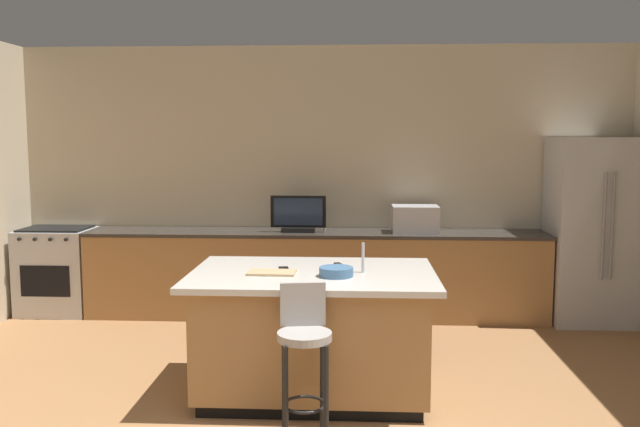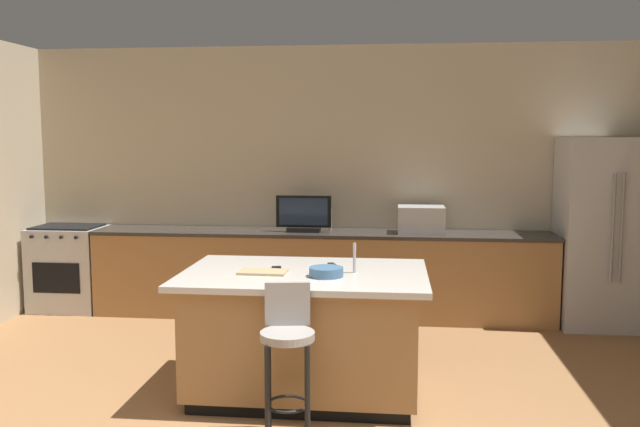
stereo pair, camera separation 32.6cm
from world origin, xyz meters
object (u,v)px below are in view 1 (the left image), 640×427
at_px(refrigerator, 594,231).
at_px(range_oven, 58,270).
at_px(microwave, 415,219).
at_px(tv_monitor, 298,215).
at_px(bar_stool_center, 304,349).
at_px(fruit_bowl, 336,272).
at_px(cell_phone, 284,269).
at_px(kitchen_island, 313,332).
at_px(cutting_board, 272,273).
at_px(tv_remote, 340,266).

bearing_deg(refrigerator, range_oven, 179.51).
bearing_deg(microwave, tv_monitor, -177.58).
xyz_separation_m(bar_stool_center, fruit_bowl, (0.18, 0.63, 0.36)).
bearing_deg(cell_phone, range_oven, 131.74).
bearing_deg(range_oven, kitchen_island, -36.68).
bearing_deg(range_oven, cutting_board, -40.73).
xyz_separation_m(tv_monitor, cutting_board, (-0.00, -2.22, -0.16)).
bearing_deg(kitchen_island, cell_phone, 159.83).
relative_size(tv_monitor, cutting_board, 1.69).
xyz_separation_m(range_oven, microwave, (3.86, 0.00, 0.59)).
relative_size(kitchen_island, refrigerator, 0.94).
distance_m(range_oven, fruit_bowl, 3.91).
bearing_deg(tv_monitor, bar_stool_center, -84.43).
distance_m(kitchen_island, fruit_bowl, 0.54).
relative_size(bar_stool_center, cell_phone, 6.63).
distance_m(tv_monitor, tv_remote, 2.00).
height_order(fruit_bowl, cell_phone, fruit_bowl).
height_order(fruit_bowl, tv_remote, fruit_bowl).
bearing_deg(bar_stool_center, cutting_board, 104.33).
height_order(kitchen_island, refrigerator, refrigerator).
distance_m(bar_stool_center, cell_phone, 0.95).
bearing_deg(range_oven, cell_phone, -37.80).
bearing_deg(refrigerator, cutting_board, -143.99).
relative_size(range_oven, microwave, 1.95).
height_order(microwave, fruit_bowl, microwave).
xyz_separation_m(cell_phone, cutting_board, (-0.07, -0.17, 0.01)).
height_order(bar_stool_center, tv_remote, bar_stool_center).
xyz_separation_m(refrigerator, cell_phone, (-2.98, -2.05, -0.02)).
relative_size(refrigerator, tv_monitor, 3.29).
height_order(microwave, tv_remote, microwave).
xyz_separation_m(bar_stool_center, cutting_board, (-0.29, 0.69, 0.34)).
height_order(refrigerator, fruit_bowl, refrigerator).
height_order(cell_phone, cutting_board, cutting_board).
height_order(microwave, bar_stool_center, microwave).
height_order(kitchen_island, cell_phone, cell_phone).
xyz_separation_m(range_oven, tv_remote, (3.12, -1.98, 0.47)).
xyz_separation_m(microwave, cell_phone, (-1.16, -2.10, -0.12)).
distance_m(refrigerator, cell_phone, 3.62).
relative_size(kitchen_island, tv_remote, 10.54).
relative_size(microwave, tv_monitor, 0.83).
distance_m(fruit_bowl, tv_remote, 0.35).
height_order(microwave, tv_monitor, tv_monitor).
xyz_separation_m(cell_phone, tv_remote, (0.42, 0.12, 0.01)).
bearing_deg(fruit_bowl, tv_monitor, 101.50).
bearing_deg(cell_phone, tv_monitor, 81.40).
bearing_deg(kitchen_island, tv_remote, 45.39).
xyz_separation_m(kitchen_island, bar_stool_center, (-0.00, -0.78, 0.12)).
bearing_deg(range_oven, microwave, 0.02).
relative_size(refrigerator, bar_stool_center, 1.92).
relative_size(kitchen_island, tv_monitor, 3.09).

